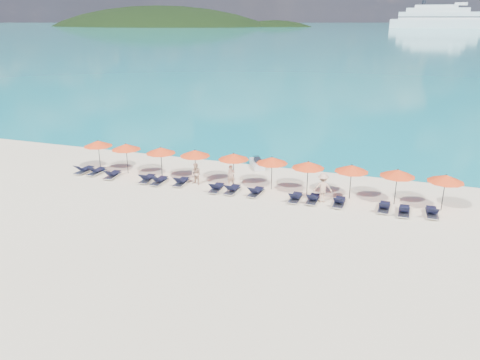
% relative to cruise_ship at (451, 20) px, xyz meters
% --- Properties ---
extents(ground, '(1400.00, 1400.00, 0.00)m').
position_rel_cruise_ship_xyz_m(ground, '(-46.78, -529.96, -8.60)').
color(ground, beige).
extents(sea, '(1600.00, 1300.00, 0.01)m').
position_rel_cruise_ship_xyz_m(sea, '(-46.78, 130.04, -8.59)').
color(sea, '#1FA9B2').
rests_on(sea, ground).
extents(headland_main, '(374.00, 242.00, 126.50)m').
position_rel_cruise_ship_xyz_m(headland_main, '(-346.78, 10.04, -46.60)').
color(headland_main, black).
rests_on(headland_main, ground).
extents(headland_small, '(162.00, 126.00, 85.50)m').
position_rel_cruise_ship_xyz_m(headland_small, '(-196.78, 30.04, -43.60)').
color(headland_small, black).
rests_on(headland_small, ground).
extents(cruise_ship, '(119.38, 23.89, 33.04)m').
position_rel_cruise_ship_xyz_m(cruise_ship, '(0.00, 0.00, 0.00)').
color(cruise_ship, silver).
rests_on(cruise_ship, ground).
extents(jetski, '(1.73, 2.24, 0.75)m').
position_rel_cruise_ship_xyz_m(jetski, '(-47.65, -520.51, -8.29)').
color(jetski, silver).
rests_on(jetski, ground).
extents(beachgoer_a, '(0.64, 0.56, 1.48)m').
position_rel_cruise_ship_xyz_m(beachgoer_a, '(-48.06, -525.12, -7.86)').
color(beachgoer_a, tan).
rests_on(beachgoer_a, ground).
extents(beachgoer_b, '(0.83, 0.63, 1.50)m').
position_rel_cruise_ship_xyz_m(beachgoer_b, '(-50.44, -525.56, -7.85)').
color(beachgoer_b, tan).
rests_on(beachgoer_b, ground).
extents(beachgoer_c, '(1.29, 0.82, 1.85)m').
position_rel_cruise_ship_xyz_m(beachgoer_c, '(-41.76, -525.88, -7.67)').
color(beachgoer_c, tan).
rests_on(beachgoer_c, ground).
extents(umbrella_0, '(2.10, 2.10, 2.28)m').
position_rel_cruise_ship_xyz_m(umbrella_0, '(-58.66, -524.86, -6.58)').
color(umbrella_0, black).
rests_on(umbrella_0, ground).
extents(umbrella_1, '(2.10, 2.10, 2.28)m').
position_rel_cruise_ship_xyz_m(umbrella_1, '(-56.19, -524.98, -6.58)').
color(umbrella_1, black).
rests_on(umbrella_1, ground).
extents(umbrella_2, '(2.10, 2.10, 2.28)m').
position_rel_cruise_ship_xyz_m(umbrella_2, '(-53.35, -525.03, -6.58)').
color(umbrella_2, black).
rests_on(umbrella_2, ground).
extents(umbrella_3, '(2.10, 2.10, 2.28)m').
position_rel_cruise_ship_xyz_m(umbrella_3, '(-50.80, -524.87, -6.58)').
color(umbrella_3, black).
rests_on(umbrella_3, ground).
extents(umbrella_4, '(2.10, 2.10, 2.28)m').
position_rel_cruise_ship_xyz_m(umbrella_4, '(-48.00, -524.78, -6.58)').
color(umbrella_4, black).
rests_on(umbrella_4, ground).
extents(umbrella_5, '(2.10, 2.10, 2.28)m').
position_rel_cruise_ship_xyz_m(umbrella_5, '(-45.34, -524.77, -6.58)').
color(umbrella_5, black).
rests_on(umbrella_5, ground).
extents(umbrella_6, '(2.10, 2.10, 2.28)m').
position_rel_cruise_ship_xyz_m(umbrella_6, '(-42.90, -524.99, -6.58)').
color(umbrella_6, black).
rests_on(umbrella_6, ground).
extents(umbrella_7, '(2.10, 2.10, 2.28)m').
position_rel_cruise_ship_xyz_m(umbrella_7, '(-40.22, -524.81, -6.58)').
color(umbrella_7, black).
rests_on(umbrella_7, ground).
extents(umbrella_8, '(2.10, 2.10, 2.28)m').
position_rel_cruise_ship_xyz_m(umbrella_8, '(-37.51, -524.83, -6.58)').
color(umbrella_8, black).
rests_on(umbrella_8, ground).
extents(umbrella_9, '(2.10, 2.10, 2.28)m').
position_rel_cruise_ship_xyz_m(umbrella_9, '(-34.85, -524.96, -6.58)').
color(umbrella_9, black).
rests_on(umbrella_9, ground).
extents(lounger_0, '(0.76, 1.74, 0.66)m').
position_rel_cruise_ship_xyz_m(lounger_0, '(-59.28, -525.99, -8.36)').
color(lounger_0, silver).
rests_on(lounger_0, ground).
extents(lounger_1, '(0.65, 1.71, 0.66)m').
position_rel_cruise_ship_xyz_m(lounger_1, '(-58.23, -525.94, -8.36)').
color(lounger_1, silver).
rests_on(lounger_1, ground).
extents(lounger_2, '(0.77, 1.75, 0.66)m').
position_rel_cruise_ship_xyz_m(lounger_2, '(-56.68, -526.25, -8.36)').
color(lounger_2, silver).
rests_on(lounger_2, ground).
extents(lounger_3, '(0.76, 1.75, 0.66)m').
position_rel_cruise_ship_xyz_m(lounger_3, '(-53.90, -526.18, -8.36)').
color(lounger_3, silver).
rests_on(lounger_3, ground).
extents(lounger_4, '(0.64, 1.71, 0.66)m').
position_rel_cruise_ship_xyz_m(lounger_4, '(-52.90, -526.30, -8.36)').
color(lounger_4, silver).
rests_on(lounger_4, ground).
extents(lounger_5, '(0.71, 1.73, 0.66)m').
position_rel_cruise_ship_xyz_m(lounger_5, '(-51.39, -525.98, -8.36)').
color(lounger_5, silver).
rests_on(lounger_5, ground).
extents(lounger_6, '(0.70, 1.73, 0.66)m').
position_rel_cruise_ship_xyz_m(lounger_6, '(-48.65, -526.32, -8.36)').
color(lounger_6, silver).
rests_on(lounger_6, ground).
extents(lounger_7, '(0.68, 1.72, 0.66)m').
position_rel_cruise_ship_xyz_m(lounger_7, '(-47.55, -526.27, -8.36)').
color(lounger_7, silver).
rests_on(lounger_7, ground).
extents(lounger_8, '(0.76, 1.75, 0.66)m').
position_rel_cruise_ship_xyz_m(lounger_8, '(-45.99, -526.18, -8.36)').
color(lounger_8, silver).
rests_on(lounger_8, ground).
extents(lounger_9, '(0.65, 1.71, 0.66)m').
position_rel_cruise_ship_xyz_m(lounger_9, '(-43.36, -526.32, -8.36)').
color(lounger_9, silver).
rests_on(lounger_9, ground).
extents(lounger_10, '(0.66, 1.72, 0.66)m').
position_rel_cruise_ship_xyz_m(lounger_10, '(-42.27, -526.18, -8.36)').
color(lounger_10, silver).
rests_on(lounger_10, ground).
extents(lounger_11, '(0.63, 1.70, 0.66)m').
position_rel_cruise_ship_xyz_m(lounger_11, '(-40.67, -526.16, -8.36)').
color(lounger_11, silver).
rests_on(lounger_11, ground).
extents(lounger_12, '(0.70, 1.73, 0.66)m').
position_rel_cruise_ship_xyz_m(lounger_12, '(-38.05, -526.11, -8.36)').
color(lounger_12, silver).
rests_on(lounger_12, ground).
extents(lounger_13, '(0.66, 1.71, 0.66)m').
position_rel_cruise_ship_xyz_m(lounger_13, '(-36.92, -526.31, -8.36)').
color(lounger_13, silver).
rests_on(lounger_13, ground).
extents(lounger_14, '(0.71, 1.73, 0.66)m').
position_rel_cruise_ship_xyz_m(lounger_14, '(-35.40, -526.01, -8.36)').
color(lounger_14, silver).
rests_on(lounger_14, ground).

